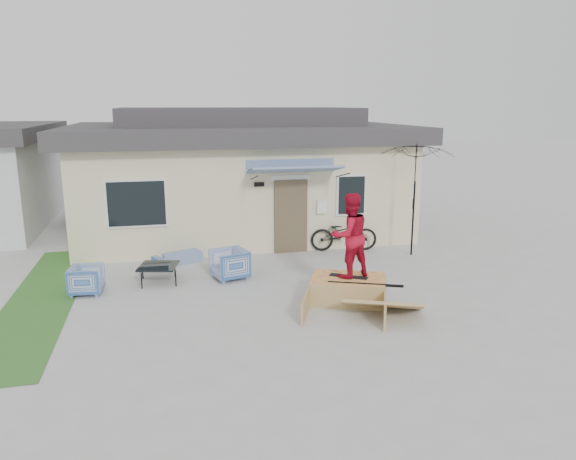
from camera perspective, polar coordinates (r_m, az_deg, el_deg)
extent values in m
plane|color=#ADADAB|center=(11.25, 0.60, -8.59)|extent=(90.00, 90.00, 0.00)
cube|color=#2E6526|center=(13.13, -24.47, -6.57)|extent=(1.40, 8.00, 0.01)
cube|color=beige|center=(18.51, -5.28, 4.82)|extent=(10.00, 7.00, 3.00)
cube|color=#313136|center=(18.34, -5.40, 10.23)|extent=(10.80, 7.80, 0.50)
cube|color=#313136|center=(18.32, -5.43, 11.95)|extent=(7.50, 4.50, 0.60)
cube|color=brown|center=(15.34, 0.29, 1.43)|extent=(0.95, 0.08, 2.10)
cube|color=white|center=(14.86, -15.69, 2.71)|extent=(1.60, 0.06, 1.30)
cube|color=white|center=(15.76, 6.68, 3.69)|extent=(0.90, 0.06, 1.20)
cube|color=#224E94|center=(14.63, 0.77, 6.41)|extent=(2.50, 1.09, 0.29)
imported|color=#224E94|center=(14.77, -11.60, -2.50)|extent=(1.32, 0.87, 0.50)
imported|color=#224E94|center=(12.96, -20.50, -4.82)|extent=(0.72, 0.75, 0.71)
imported|color=#224E94|center=(13.23, -6.20, -3.45)|extent=(0.93, 0.96, 0.81)
cube|color=black|center=(13.30, -13.48, -4.51)|extent=(1.04, 1.04, 0.43)
imported|color=black|center=(15.72, 5.92, 0.03)|extent=(2.01, 0.97, 1.23)
cylinder|color=black|center=(15.48, 13.05, 1.19)|extent=(0.05, 0.05, 2.10)
imported|color=black|center=(15.35, 13.19, 3.75)|extent=(2.59, 2.50, 0.90)
cube|color=black|center=(11.77, 6.40, -4.84)|extent=(0.80, 0.64, 0.05)
imported|color=#AA0D24|center=(11.52, 6.52, -0.42)|extent=(1.02, 0.87, 1.82)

